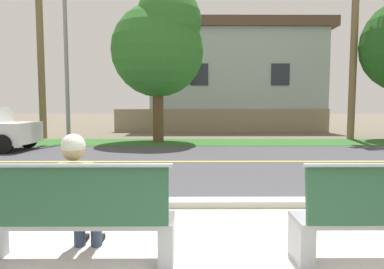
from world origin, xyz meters
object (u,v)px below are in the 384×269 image
(bench_left, at_px, (75,219))
(seated_person_olive, at_px, (78,192))
(shade_tree_left, at_px, (160,44))
(streetlamp, at_px, (67,37))

(bench_left, distance_m, seated_person_olive, 0.28)
(shade_tree_left, bearing_deg, seated_person_olive, -89.20)
(streetlamp, bearing_deg, seated_person_olive, -69.77)
(seated_person_olive, height_order, streetlamp, streetlamp)
(bench_left, xyz_separation_m, seated_person_olive, (-0.03, 0.17, 0.22))
(bench_left, height_order, streetlamp, streetlamp)
(streetlamp, bearing_deg, shade_tree_left, 4.75)
(bench_left, height_order, shade_tree_left, shade_tree_left)
(bench_left, relative_size, seated_person_olive, 1.46)
(streetlamp, xyz_separation_m, shade_tree_left, (3.80, 0.32, -0.21))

